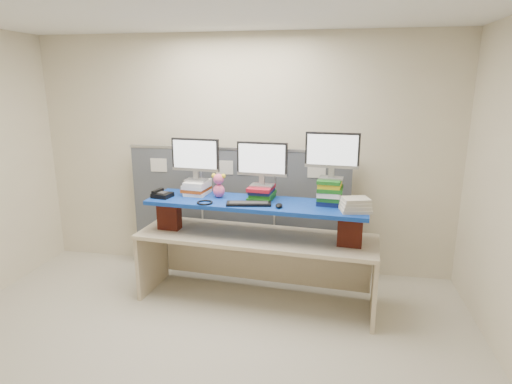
% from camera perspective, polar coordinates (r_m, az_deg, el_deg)
% --- Properties ---
extents(room, '(5.00, 4.00, 2.80)m').
position_cam_1_polar(room, '(3.23, -9.34, -1.07)').
color(room, beige).
rests_on(room, ground).
extents(cubicle_partition, '(2.60, 0.06, 1.53)m').
position_cam_1_polar(cubicle_partition, '(5.05, -2.38, -2.61)').
color(cubicle_partition, '#43484F').
rests_on(cubicle_partition, ground).
extents(desk, '(2.48, 0.91, 0.74)m').
position_cam_1_polar(desk, '(4.43, 0.00, -7.57)').
color(desk, beige).
rests_on(desk, ground).
extents(brick_pier_left, '(0.24, 0.14, 0.31)m').
position_cam_1_polar(brick_pier_left, '(4.60, -11.50, -2.97)').
color(brick_pier_left, maroon).
rests_on(brick_pier_left, desk).
extents(brick_pier_right, '(0.24, 0.14, 0.31)m').
position_cam_1_polar(brick_pier_right, '(4.15, 12.44, -4.99)').
color(brick_pier_right, maroon).
rests_on(brick_pier_right, desk).
extents(blue_board, '(2.24, 0.74, 0.04)m').
position_cam_1_polar(blue_board, '(4.27, 0.00, -1.56)').
color(blue_board, navy).
rests_on(blue_board, brick_pier_left).
extents(book_stack_left, '(0.28, 0.33, 0.15)m').
position_cam_1_polar(book_stack_left, '(4.58, -7.88, 0.60)').
color(book_stack_left, white).
rests_on(book_stack_left, blue_board).
extents(book_stack_center, '(0.27, 0.34, 0.14)m').
position_cam_1_polar(book_stack_center, '(4.35, 0.77, -0.06)').
color(book_stack_center, '#1B681D').
rests_on(book_stack_center, blue_board).
extents(book_stack_right, '(0.26, 0.32, 0.25)m').
position_cam_1_polar(book_stack_right, '(4.23, 9.82, 0.08)').
color(book_stack_right, navy).
rests_on(book_stack_right, blue_board).
extents(monitor_left, '(0.52, 0.16, 0.45)m').
position_cam_1_polar(monitor_left, '(4.51, -8.08, 4.65)').
color(monitor_left, '#96969A').
rests_on(monitor_left, book_stack_left).
extents(monitor_center, '(0.52, 0.16, 0.45)m').
position_cam_1_polar(monitor_center, '(4.28, 0.81, 4.11)').
color(monitor_center, '#96969A').
rests_on(monitor_center, book_stack_center).
extents(monitor_right, '(0.52, 0.16, 0.45)m').
position_cam_1_polar(monitor_right, '(4.15, 10.12, 5.18)').
color(monitor_right, '#96969A').
rests_on(monitor_right, book_stack_right).
extents(keyboard, '(0.45, 0.21, 0.03)m').
position_cam_1_polar(keyboard, '(4.16, -0.98, -1.55)').
color(keyboard, black).
rests_on(keyboard, blue_board).
extents(mouse, '(0.11, 0.14, 0.04)m').
position_cam_1_polar(mouse, '(4.08, 3.08, -1.80)').
color(mouse, black).
rests_on(mouse, blue_board).
extents(desk_phone, '(0.21, 0.20, 0.08)m').
position_cam_1_polar(desk_phone, '(4.53, -12.45, -0.32)').
color(desk_phone, black).
rests_on(desk_phone, blue_board).
extents(headset, '(0.17, 0.17, 0.02)m').
position_cam_1_polar(headset, '(4.24, -6.84, -1.40)').
color(headset, black).
rests_on(headset, blue_board).
extents(plush_toy, '(0.15, 0.11, 0.25)m').
position_cam_1_polar(plush_toy, '(4.41, -4.99, 0.91)').
color(plush_toy, '#F45D8F').
rests_on(plush_toy, blue_board).
extents(binder_stack, '(0.31, 0.27, 0.13)m').
position_cam_1_polar(binder_stack, '(4.04, 13.13, -1.71)').
color(binder_stack, beige).
rests_on(binder_stack, blue_board).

